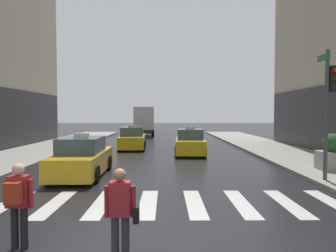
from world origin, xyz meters
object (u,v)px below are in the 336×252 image
Objects in this scene: pedestrian_with_backpack at (18,199)px; planter_near_corner at (333,153)px; taxi_third at (132,139)px; box_truck at (144,120)px; traffic_light_pole at (329,96)px; pedestrian_with_handbag at (121,209)px; taxi_lead at (82,158)px; taxi_second at (190,143)px.

planter_near_corner is (10.13, 7.29, -0.10)m from pedestrian_with_backpack.
box_truck is at bearing 90.19° from taxi_third.
traffic_light_pole reaches higher than box_truck.
pedestrian_with_handbag is at bearing -139.59° from traffic_light_pole.
taxi_lead is 7.82m from pedestrian_with_handbag.
taxi_lead is at bearing -126.70° from taxi_second.
taxi_third is (1.03, 9.75, 0.00)m from taxi_lead.
taxi_second is at bearing 117.95° from traffic_light_pole.
taxi_lead is 0.99× the size of taxi_second.
traffic_light_pole is at bearing -52.95° from taxi_third.
taxi_third is (-8.52, 11.28, -2.53)m from traffic_light_pole.
taxi_second is at bearing -75.71° from box_truck.
pedestrian_with_backpack is (-0.33, -16.60, 0.25)m from taxi_third.
traffic_light_pole is 3.35m from planter_near_corner.
planter_near_corner is (9.80, -9.31, 0.15)m from taxi_third.
pedestrian_with_backpack is at bearing -107.83° from taxi_second.
box_truck reaches higher than pedestrian_with_handbag.
taxi_second is at bearing 131.82° from planter_near_corner.
planter_near_corner is (1.29, 1.97, -2.38)m from traffic_light_pole.
pedestrian_with_handbag is at bearing -86.70° from box_truck.
taxi_third is 2.88× the size of planter_near_corner.
traffic_light_pole is at bearing -70.77° from box_truck.
box_truck is 4.77× the size of planter_near_corner.
pedestrian_with_handbag is (2.73, -7.33, 0.21)m from taxi_lead.
pedestrian_with_backpack is at bearing 166.64° from pedestrian_with_handbag.
taxi_lead is at bearing 95.83° from pedestrian_with_backpack.
planter_near_corner is (10.83, 0.44, 0.15)m from taxi_lead.
taxi_third is 2.79× the size of pedestrian_with_backpack.
taxi_third reaches higher than planter_near_corner.
planter_near_corner is (5.73, -6.40, 0.15)m from taxi_second.
taxi_lead and taxi_third have the same top height.
pedestrian_with_handbag is at bearing -13.36° from pedestrian_with_backpack.
taxi_second and taxi_third have the same top height.
box_truck is at bearing 93.30° from pedestrian_with_handbag.
box_truck reaches higher than taxi_lead.
taxi_lead is at bearing 110.43° from pedestrian_with_handbag.
planter_near_corner is at bearing 43.81° from pedestrian_with_handbag.
box_truck reaches higher than pedestrian_with_backpack.
taxi_lead is at bearing -177.66° from planter_near_corner.
taxi_third is at bearing 95.70° from pedestrian_with_handbag.
taxi_lead is 6.88m from pedestrian_with_backpack.
box_truck is at bearing 109.23° from traffic_light_pole.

